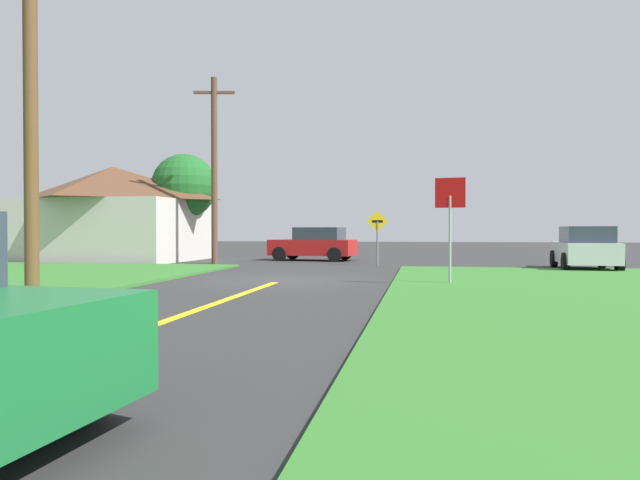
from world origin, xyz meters
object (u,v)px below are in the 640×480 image
(car_on_crossroad, at_px, (585,248))
(utility_pole_near, at_px, (31,112))
(oak_tree_left, at_px, (184,187))
(car_approaching_junction, at_px, (314,244))
(direction_sign, at_px, (377,231))
(barn, at_px, (113,213))
(stop_sign, at_px, (450,209))
(utility_pole_mid, at_px, (214,168))

(car_on_crossroad, xyz_separation_m, utility_pole_near, (-15.03, -10.82, 3.44))
(utility_pole_near, height_order, oak_tree_left, utility_pole_near)
(car_approaching_junction, distance_m, direction_sign, 4.80)
(car_on_crossroad, bearing_deg, barn, 83.70)
(car_on_crossroad, relative_size, utility_pole_near, 0.47)
(stop_sign, height_order, oak_tree_left, oak_tree_left)
(direction_sign, bearing_deg, barn, 171.54)
(stop_sign, relative_size, utility_pole_mid, 0.35)
(car_on_crossroad, height_order, direction_sign, direction_sign)
(stop_sign, xyz_separation_m, barn, (-15.76, 10.87, 0.27))
(barn, bearing_deg, car_approaching_junction, 8.32)
(direction_sign, bearing_deg, utility_pole_near, -120.08)
(utility_pole_near, relative_size, oak_tree_left, 1.57)
(car_approaching_junction, xyz_separation_m, utility_pole_near, (-3.86, -15.80, 3.43))
(utility_pole_near, bearing_deg, utility_pole_mid, 89.88)
(car_approaching_junction, bearing_deg, direction_sign, 141.92)
(barn, bearing_deg, utility_pole_near, -67.38)
(car_on_crossroad, distance_m, oak_tree_left, 18.37)
(utility_pole_mid, bearing_deg, car_approaching_junction, 42.71)
(car_on_crossroad, xyz_separation_m, car_approaching_junction, (-11.18, 4.98, 0.00))
(utility_pole_mid, bearing_deg, direction_sign, 1.12)
(utility_pole_mid, xyz_separation_m, barn, (-6.01, 2.10, -1.93))
(barn, bearing_deg, direction_sign, -8.46)
(utility_pole_mid, xyz_separation_m, direction_sign, (7.16, 0.14, -2.81))
(stop_sign, distance_m, utility_pole_mid, 13.30)
(stop_sign, relative_size, car_on_crossroad, 0.73)
(direction_sign, relative_size, oak_tree_left, 0.44)
(car_on_crossroad, bearing_deg, utility_pole_mid, 87.77)
(car_approaching_junction, height_order, barn, barn)
(oak_tree_left, bearing_deg, stop_sign, -43.29)
(car_on_crossroad, bearing_deg, oak_tree_left, 79.48)
(utility_pole_near, bearing_deg, oak_tree_left, 99.71)
(car_approaching_junction, bearing_deg, utility_pole_near, 83.80)
(utility_pole_mid, height_order, barn, utility_pole_mid)
(direction_sign, bearing_deg, car_approaching_junction, 134.40)
(car_on_crossroad, relative_size, direction_sign, 1.70)
(utility_pole_mid, height_order, oak_tree_left, utility_pole_mid)
(oak_tree_left, xyz_separation_m, barn, (-3.39, -0.78, -1.33))
(car_on_crossroad, relative_size, barn, 0.48)
(utility_pole_near, relative_size, utility_pole_mid, 1.01)
(car_approaching_junction, distance_m, utility_pole_near, 16.62)
(car_approaching_junction, bearing_deg, car_on_crossroad, 163.51)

